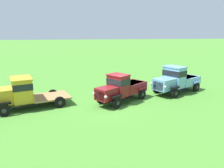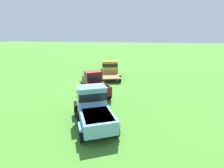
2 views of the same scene
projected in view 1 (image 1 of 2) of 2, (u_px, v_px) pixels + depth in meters
name	position (u px, v px, depth m)	size (l,w,h in m)	color
ground_plane	(112.00, 105.00, 15.45)	(240.00, 240.00, 0.00)	#47842D
vintage_truck_foreground_near	(18.00, 93.00, 14.47)	(5.85, 3.59, 2.13)	black
vintage_truck_second_in_line	(121.00, 88.00, 15.97)	(4.42, 3.86, 2.11)	black
vintage_truck_midrow_center	(176.00, 80.00, 18.34)	(5.03, 3.82, 2.29)	black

